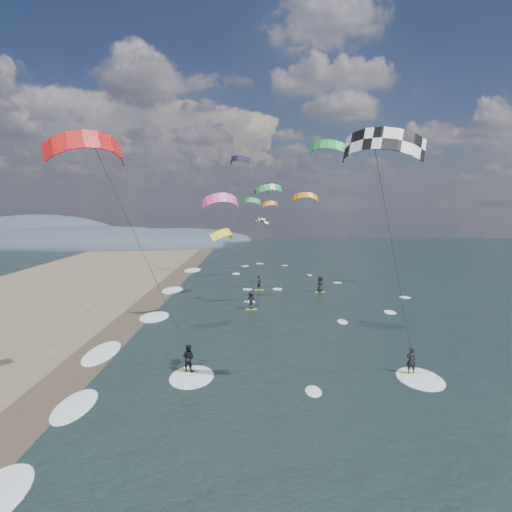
{
  "coord_description": "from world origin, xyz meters",
  "views": [
    {
      "loc": [
        -1.02,
        -18.26,
        10.16
      ],
      "look_at": [
        -1.0,
        12.0,
        7.0
      ],
      "focal_mm": 35.0,
      "sensor_mm": 36.0,
      "label": 1
    }
  ],
  "objects": [
    {
      "name": "coastal_hills",
      "position": [
        -44.84,
        107.86,
        0.0
      ],
      "size": [
        80.0,
        41.0,
        15.0
      ],
      "color": "#3D4756",
      "rests_on": "ground"
    },
    {
      "name": "ground",
      "position": [
        0.0,
        0.0,
        0.0
      ],
      "size": [
        260.0,
        260.0,
        0.0
      ],
      "primitive_type": "plane",
      "color": "black",
      "rests_on": "ground"
    },
    {
      "name": "bg_kite_field",
      "position": [
        0.5,
        53.92,
        11.59
      ],
      "size": [
        13.65,
        67.23,
        10.68
      ],
      "color": "green",
      "rests_on": "ground"
    },
    {
      "name": "shoreline_surf",
      "position": [
        -10.8,
        14.75,
        0.0
      ],
      "size": [
        2.4,
        79.4,
        0.11
      ],
      "color": "white",
      "rests_on": "ground"
    },
    {
      "name": "kitesurfer_near_a",
      "position": [
        5.19,
        5.89,
        10.38
      ],
      "size": [
        7.7,
        9.1,
        14.2
      ],
      "color": "gold",
      "rests_on": "ground"
    },
    {
      "name": "kitesurfer_near_b",
      "position": [
        -7.45,
        6.83,
        9.13
      ],
      "size": [
        7.08,
        8.99,
        14.13
      ],
      "color": "gold",
      "rests_on": "ground"
    },
    {
      "name": "wet_sand_strip",
      "position": [
        -12.0,
        10.0,
        0.0
      ],
      "size": [
        3.0,
        240.0,
        0.0
      ],
      "primitive_type": "cube",
      "color": "#382D23",
      "rests_on": "ground"
    },
    {
      "name": "far_kitesurfers",
      "position": [
        1.41,
        34.23,
        0.9
      ],
      "size": [
        9.1,
        11.9,
        1.83
      ],
      "color": "gold",
      "rests_on": "ground"
    }
  ]
}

